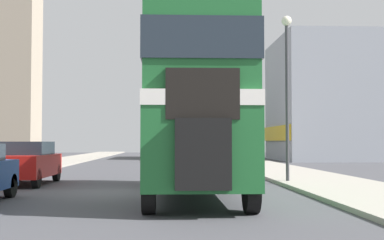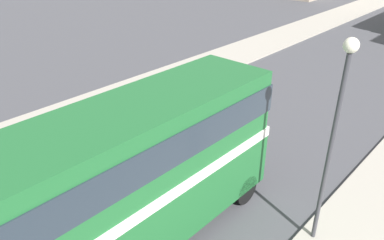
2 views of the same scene
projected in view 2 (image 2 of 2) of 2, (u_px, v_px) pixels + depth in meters
The scene contains 5 objects.
ground_plane at pixel (121, 204), 12.32m from camera, with size 120.00×120.00×0.00m, color #47474C.
sidewalk_left at pixel (25, 134), 16.33m from camera, with size 3.50×120.00×0.12m.
double_decker_bus at pixel (127, 175), 9.40m from camera, with size 2.42×9.61×4.38m.
car_parked_mid at pixel (122, 117), 16.24m from camera, with size 1.66×3.98×1.50m.
street_lamp at pixel (336, 119), 9.12m from camera, with size 0.36×0.36×5.86m.
Camera 2 is at (8.24, -5.54, 8.16)m, focal length 35.00 mm.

